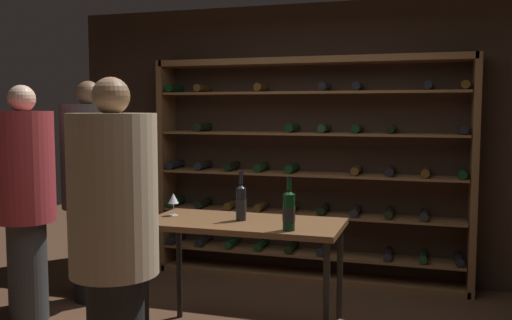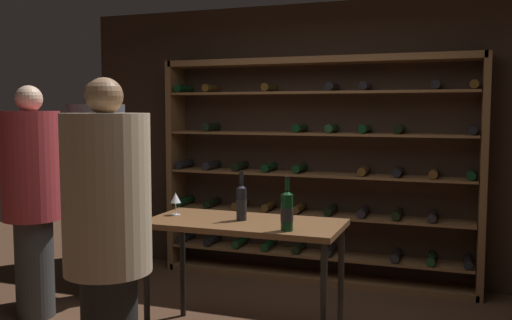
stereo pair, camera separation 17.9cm
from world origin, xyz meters
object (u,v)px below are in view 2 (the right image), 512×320
person_guest_plum_blouse (108,232)px  person_guest_blue_shirt (98,180)px  tasting_table (245,233)px  wine_bottle_amber_reserve (241,202)px  wine_glass_stemmed_left (176,199)px  person_bystander_red_print (32,191)px  wine_bottle_black_capsule (287,210)px  wine_rack (315,173)px

person_guest_plum_blouse → person_guest_blue_shirt: bearing=46.7°
tasting_table → wine_bottle_amber_reserve: wine_bottle_amber_reserve is taller
wine_glass_stemmed_left → person_bystander_red_print: bearing=-172.0°
tasting_table → person_bystander_red_print: size_ratio=0.75×
wine_bottle_black_capsule → wine_bottle_amber_reserve: bearing=150.9°
person_guest_blue_shirt → wine_glass_stemmed_left: person_guest_blue_shirt is taller
person_guest_plum_blouse → person_bystander_red_print: 1.72m
wine_rack → wine_glass_stemmed_left: size_ratio=18.27×
person_guest_plum_blouse → wine_bottle_black_capsule: (0.71, 0.93, 0.00)m
wine_bottle_black_capsule → person_guest_blue_shirt: bearing=161.2°
wine_rack → wine_bottle_black_capsule: size_ratio=8.56×
person_guest_blue_shirt → wine_bottle_amber_reserve: bearing=-109.0°
person_bystander_red_print → wine_glass_stemmed_left: person_bystander_red_print is taller
person_guest_plum_blouse → wine_glass_stemmed_left: bearing=20.4°
tasting_table → person_guest_plum_blouse: 1.21m
person_guest_plum_blouse → wine_bottle_black_capsule: size_ratio=5.12×
wine_bottle_black_capsule → wine_glass_stemmed_left: 0.96m
wine_bottle_black_capsule → person_guest_plum_blouse: bearing=-127.4°
wine_bottle_amber_reserve → wine_glass_stemmed_left: (-0.53, 0.02, -0.01)m
wine_rack → wine_bottle_amber_reserve: bearing=-95.6°
person_guest_plum_blouse → person_bystander_red_print: person_bystander_red_print is taller
person_guest_blue_shirt → tasting_table: bearing=-109.2°
wine_rack → person_guest_plum_blouse: bearing=-99.7°
wine_bottle_black_capsule → person_bystander_red_print: bearing=177.8°
person_guest_blue_shirt → wine_bottle_black_capsule: bearing=-112.1°
wine_bottle_black_capsule → wine_glass_stemmed_left: size_ratio=2.13×
wine_rack → tasting_table: wine_rack is taller
tasting_table → person_guest_plum_blouse: person_guest_plum_blouse is taller
wine_rack → person_guest_plum_blouse: wine_rack is taller
person_guest_plum_blouse → person_bystander_red_print: size_ratio=0.99×
wine_bottle_black_capsule → tasting_table: bearing=150.5°
tasting_table → wine_glass_stemmed_left: wine_glass_stemmed_left is taller
wine_rack → wine_bottle_black_capsule: wine_rack is taller
wine_bottle_amber_reserve → tasting_table: bearing=-24.2°
person_guest_blue_shirt → wine_bottle_black_capsule: 2.01m
wine_rack → person_bystander_red_print: (-1.85, -1.68, -0.04)m
tasting_table → wine_glass_stemmed_left: (-0.56, 0.03, 0.21)m
wine_rack → person_bystander_red_print: size_ratio=1.65×
wine_rack → person_bystander_red_print: bearing=-137.8°
person_guest_blue_shirt → person_bystander_red_print: bearing=156.7°
person_guest_plum_blouse → wine_rack: bearing=0.0°
person_guest_blue_shirt → wine_bottle_black_capsule: person_guest_blue_shirt is taller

